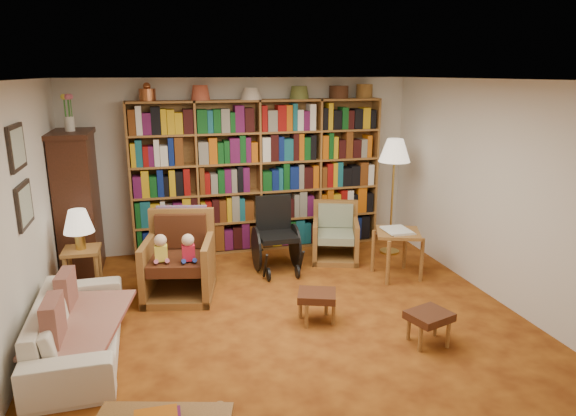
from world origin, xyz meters
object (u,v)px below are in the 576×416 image
object	(u,v)px
side_table_lamp	(82,261)
side_table_papers	(398,239)
armchair_sage	(333,237)
armchair_leather	(178,260)
footstool_a	(317,298)
sofa	(78,326)
wheelchair	(276,237)
footstool_b	(429,318)
floor_lamp	(394,155)

from	to	relation	value
side_table_lamp	side_table_papers	xyz separation A→B (m)	(3.83, -0.36, 0.07)
armchair_sage	armchair_leather	bearing A→B (deg)	-162.80
side_table_lamp	footstool_a	size ratio (longest dim) A/B	1.23
sofa	wheelchair	world-z (taller)	wheelchair
side_table_lamp	footstool_b	xyz separation A→B (m)	(3.36, -2.01, -0.17)
footstool_a	footstool_b	bearing A→B (deg)	-38.17
floor_lamp	side_table_papers	world-z (taller)	floor_lamp
wheelchair	footstool_b	xyz separation A→B (m)	(0.98, -2.31, -0.18)
floor_lamp	side_table_papers	xyz separation A→B (m)	(-0.32, -0.86, -0.93)
wheelchair	side_table_papers	distance (m)	1.59
side_table_lamp	floor_lamp	bearing A→B (deg)	6.91
armchair_sage	footstool_b	bearing A→B (deg)	-88.00
wheelchair	side_table_papers	xyz separation A→B (m)	(1.45, -0.66, 0.06)
side_table_lamp	armchair_sage	world-z (taller)	armchair_sage
wheelchair	footstool_b	world-z (taller)	wheelchair
armchair_leather	footstool_a	bearing A→B (deg)	-39.49
wheelchair	footstool_a	bearing A→B (deg)	-87.56
side_table_papers	footstool_a	world-z (taller)	side_table_papers
side_table_papers	armchair_leather	bearing A→B (deg)	175.94
footstool_a	armchair_sage	bearing A→B (deg)	65.58
armchair_sage	wheelchair	distance (m)	0.93
side_table_lamp	footstool_a	world-z (taller)	side_table_lamp
side_table_lamp	armchair_sage	bearing A→B (deg)	8.93
side_table_lamp	floor_lamp	xyz separation A→B (m)	(4.15, 0.50, 1.01)
armchair_sage	side_table_papers	world-z (taller)	armchair_sage
side_table_lamp	footstool_b	world-z (taller)	side_table_lamp
sofa	armchair_sage	bearing A→B (deg)	-60.84
side_table_papers	footstool_a	xyz separation A→B (m)	(-1.38, -0.93, -0.24)
armchair_sage	footstool_a	xyz separation A→B (m)	(-0.82, -1.81, -0.03)
wheelchair	footstool_a	size ratio (longest dim) A/B	2.04
floor_lamp	wheelchair	bearing A→B (deg)	-173.47
wheelchair	footstool_a	world-z (taller)	wheelchair
armchair_sage	footstool_b	xyz separation A→B (m)	(0.09, -2.52, -0.03)
floor_lamp	footstool_a	bearing A→B (deg)	-133.36
side_table_papers	footstool_b	distance (m)	1.73
armchair_leather	sofa	bearing A→B (deg)	-130.21
wheelchair	floor_lamp	size ratio (longest dim) A/B	0.59
sofa	footstool_a	world-z (taller)	sofa
armchair_leather	armchair_sage	distance (m)	2.30
side_table_lamp	armchair_leather	distance (m)	1.10
armchair_leather	footstool_b	xyz separation A→B (m)	(2.28, -1.84, -0.13)
side_table_lamp	footstool_b	distance (m)	3.92
floor_lamp	armchair_leather	bearing A→B (deg)	-167.74
side_table_lamp	armchair_sage	size ratio (longest dim) A/B	0.70
armchair_sage	floor_lamp	distance (m)	1.44
wheelchair	floor_lamp	bearing A→B (deg)	6.53
sofa	armchair_leather	bearing A→B (deg)	-41.17
sofa	footstool_a	size ratio (longest dim) A/B	3.83
armchair_sage	footstool_a	world-z (taller)	armchair_sage
armchair_leather	footstool_a	xyz separation A→B (m)	(1.37, -1.13, -0.13)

